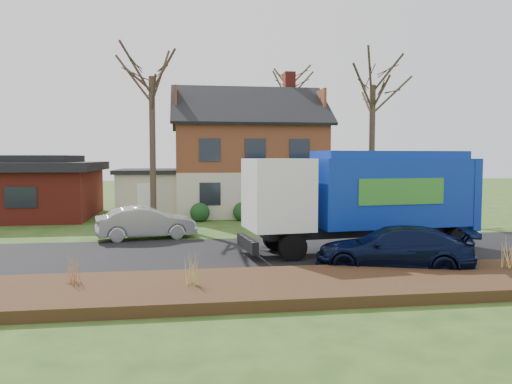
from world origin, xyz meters
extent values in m
plane|color=#254517|center=(0.00, 0.00, 0.00)|extent=(120.00, 120.00, 0.00)
cube|color=black|center=(0.00, 0.00, 0.01)|extent=(80.00, 7.00, 0.02)
cube|color=#311C10|center=(0.00, -5.30, 0.15)|extent=(80.00, 3.50, 0.30)
cube|color=beige|center=(2.00, 14.00, 1.35)|extent=(9.00, 7.50, 2.70)
cube|color=brown|center=(2.00, 14.00, 4.10)|extent=(9.00, 7.50, 2.80)
cube|color=maroon|center=(5.00, 15.00, 8.46)|extent=(0.70, 0.90, 1.60)
cube|color=beige|center=(-4.20, 13.50, 1.30)|extent=(3.50, 5.50, 2.60)
cube|color=black|center=(-4.20, 13.50, 2.72)|extent=(3.90, 5.90, 0.24)
cube|color=maroon|center=(-12.00, 13.00, 1.40)|extent=(9.00, 7.50, 2.80)
cube|color=black|center=(-12.00, 13.00, 3.05)|extent=(9.80, 8.20, 0.50)
cube|color=black|center=(-12.00, 13.00, 3.50)|extent=(7.00, 6.00, 0.40)
cylinder|color=black|center=(1.60, -1.51, 0.49)|extent=(1.01, 0.43, 0.98)
cylinder|color=black|center=(1.39, 0.46, 0.49)|extent=(1.01, 0.43, 0.98)
cylinder|color=black|center=(6.94, -0.93, 0.49)|extent=(1.01, 0.43, 0.98)
cylinder|color=black|center=(6.73, 1.04, 0.49)|extent=(1.01, 0.43, 0.98)
cylinder|color=black|center=(8.16, -0.80, 0.49)|extent=(1.01, 0.43, 0.98)
cylinder|color=black|center=(7.95, 1.17, 0.49)|extent=(1.01, 0.43, 0.98)
cube|color=black|center=(4.77, -0.17, 0.80)|extent=(8.19, 2.00, 0.33)
cube|color=white|center=(1.26, -0.55, 2.26)|extent=(2.41, 2.58, 2.55)
cube|color=black|center=(0.23, -0.66, 2.41)|extent=(0.30, 2.07, 0.85)
cube|color=black|center=(0.13, -0.67, 0.52)|extent=(0.49, 2.37, 0.42)
cube|color=#0D2E9E|center=(5.67, -0.07, 2.26)|extent=(6.16, 2.98, 2.55)
cube|color=#0D2E9E|center=(5.67, -0.07, 3.68)|extent=(5.85, 2.67, 0.28)
cube|color=#0D2E9E|center=(8.71, 0.26, 2.17)|extent=(0.59, 2.43, 2.74)
cube|color=#36892D|center=(5.65, -1.28, 2.36)|extent=(3.38, 0.40, 0.94)
cube|color=#36892D|center=(5.40, 1.10, 2.36)|extent=(3.38, 0.40, 0.94)
imported|color=#A2A6AA|center=(-3.75, 4.11, 0.71)|extent=(4.52, 2.33, 1.42)
imported|color=black|center=(4.41, -3.40, 0.71)|extent=(5.23, 3.39, 1.41)
cylinder|color=#423228|center=(-3.74, 9.58, 3.97)|extent=(0.33, 0.33, 7.94)
cylinder|color=#413427|center=(9.43, 11.30, 4.00)|extent=(0.37, 0.37, 8.00)
cylinder|color=#413827|center=(6.34, 21.62, 4.71)|extent=(0.36, 0.36, 9.41)
cone|color=#AF7D4D|center=(-4.97, -4.74, 0.72)|extent=(0.04, 0.04, 0.84)
cone|color=#AF7D4D|center=(-5.11, -4.74, 0.72)|extent=(0.04, 0.04, 0.84)
cone|color=#AF7D4D|center=(-4.83, -4.74, 0.72)|extent=(0.04, 0.04, 0.84)
cone|color=#AF7D4D|center=(-4.97, -4.63, 0.72)|extent=(0.04, 0.04, 0.84)
cone|color=#AF7D4D|center=(-4.97, -4.85, 0.72)|extent=(0.04, 0.04, 0.84)
cone|color=tan|center=(-1.91, -5.39, 0.73)|extent=(0.04, 0.04, 0.86)
cone|color=tan|center=(-2.05, -5.39, 0.73)|extent=(0.04, 0.04, 0.86)
cone|color=tan|center=(-1.77, -5.39, 0.73)|extent=(0.04, 0.04, 0.86)
cone|color=tan|center=(-1.91, -5.29, 0.73)|extent=(0.04, 0.04, 0.86)
cone|color=tan|center=(-1.91, -5.50, 0.73)|extent=(0.04, 0.04, 0.86)
cone|color=tan|center=(7.39, -4.77, 0.79)|extent=(0.05, 0.05, 0.98)
cone|color=tan|center=(7.22, -4.77, 0.79)|extent=(0.05, 0.05, 0.98)
cone|color=tan|center=(7.39, -4.63, 0.79)|extent=(0.05, 0.05, 0.98)
cone|color=tan|center=(7.39, -4.91, 0.79)|extent=(0.05, 0.05, 0.98)
camera|label=1|loc=(-2.13, -18.16, 3.59)|focal=35.00mm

